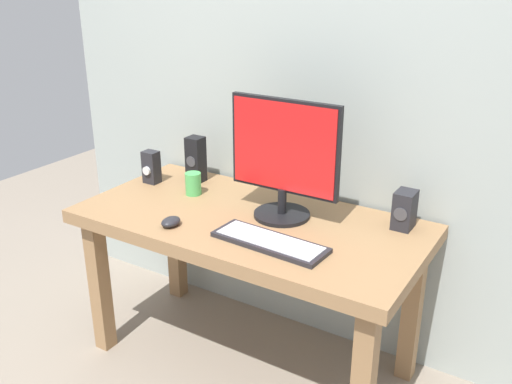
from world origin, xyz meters
name	(u,v)px	position (x,y,z in m)	size (l,w,h in m)	color
ground_plane	(250,359)	(0.00, 0.00, 0.00)	(6.00, 6.00, 0.00)	gray
wall_back	(300,10)	(0.00, 0.39, 1.50)	(2.58, 0.04, 3.00)	#9EA8A3
desk	(249,238)	(0.00, 0.00, 0.62)	(1.43, 0.71, 0.71)	#936D47
monitor	(284,157)	(0.11, 0.09, 0.97)	(0.48, 0.23, 0.49)	black
keyboard_primary	(270,242)	(0.19, -0.16, 0.72)	(0.45, 0.18, 0.02)	#232328
mouse	(171,222)	(-0.22, -0.23, 0.73)	(0.07, 0.09, 0.04)	#232328
speaker_right	(404,210)	(0.57, 0.24, 0.79)	(0.08, 0.10, 0.15)	#232328
speaker_left	(196,159)	(-0.44, 0.22, 0.82)	(0.08, 0.08, 0.22)	black
audio_controller	(151,167)	(-0.61, 0.10, 0.79)	(0.07, 0.07, 0.15)	#232328
coffee_mug	(193,184)	(-0.35, 0.08, 0.76)	(0.07, 0.07, 0.10)	#4CB259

